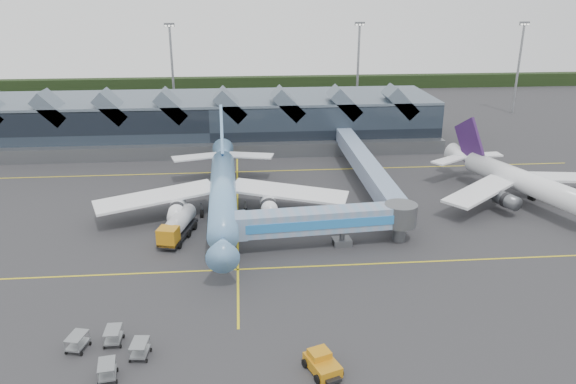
{
  "coord_description": "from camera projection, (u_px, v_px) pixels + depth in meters",
  "views": [
    {
      "loc": [
        0.76,
        -65.64,
        30.69
      ],
      "look_at": [
        6.8,
        3.62,
        5.0
      ],
      "focal_mm": 35.0,
      "sensor_mm": 36.0,
      "label": 1
    }
  ],
  "objects": [
    {
      "name": "ground",
      "position": [
        238.0,
        240.0,
        71.91
      ],
      "size": [
        260.0,
        260.0,
        0.0
      ],
      "primitive_type": "plane",
      "color": "#2B2B2D",
      "rests_on": "ground"
    },
    {
      "name": "jet_bridge",
      "position": [
        334.0,
        220.0,
        69.18
      ],
      "size": [
        24.0,
        5.42,
        5.08
      ],
      "rotation": [
        0.0,
        0.0,
        0.09
      ],
      "color": "#6F94BA",
      "rests_on": "ground"
    },
    {
      "name": "taxi_stripes",
      "position": [
        238.0,
        211.0,
        81.25
      ],
      "size": [
        120.0,
        60.0,
        0.01
      ],
      "color": "yellow",
      "rests_on": "ground"
    },
    {
      "name": "light_masts",
      "position": [
        327.0,
        70.0,
        127.98
      ],
      "size": [
        132.4,
        42.56,
        22.45
      ],
      "color": "gray",
      "rests_on": "ground"
    },
    {
      "name": "terminal",
      "position": [
        211.0,
        120.0,
        114.05
      ],
      "size": [
        90.0,
        22.25,
        12.52
      ],
      "color": "black",
      "rests_on": "ground"
    },
    {
      "name": "pushback_tug",
      "position": [
        322.0,
        363.0,
        47.22
      ],
      "size": [
        3.34,
        4.21,
        1.69
      ],
      "rotation": [
        0.0,
        0.0,
        0.36
      ],
      "color": "#BE7A11",
      "rests_on": "ground"
    },
    {
      "name": "main_airliner",
      "position": [
        223.0,
        190.0,
        78.17
      ],
      "size": [
        35.84,
        41.13,
        13.23
      ],
      "rotation": [
        0.0,
        0.0,
        0.02
      ],
      "color": "#659ACD",
      "rests_on": "ground"
    },
    {
      "name": "baggage_carts",
      "position": [
        110.0,
        348.0,
        49.04
      ],
      "size": [
        7.53,
        7.19,
        1.5
      ],
      "rotation": [
        0.0,
        0.0,
        -0.1
      ],
      "color": "gray",
      "rests_on": "ground"
    },
    {
      "name": "fuel_truck",
      "position": [
        179.0,
        224.0,
        72.1
      ],
      "size": [
        4.51,
        9.55,
        3.19
      ],
      "rotation": [
        0.0,
        0.0,
        -0.25
      ],
      "color": "black",
      "rests_on": "ground"
    },
    {
      "name": "tree_line_far",
      "position": [
        236.0,
        84.0,
        174.01
      ],
      "size": [
        260.0,
        4.0,
        4.0
      ],
      "primitive_type": "cube",
      "color": "black",
      "rests_on": "ground"
    },
    {
      "name": "regional_jet",
      "position": [
        520.0,
        180.0,
        83.15
      ],
      "size": [
        27.83,
        31.15,
        10.98
      ],
      "rotation": [
        0.0,
        0.0,
        0.33
      ],
      "color": "white",
      "rests_on": "ground"
    }
  ]
}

